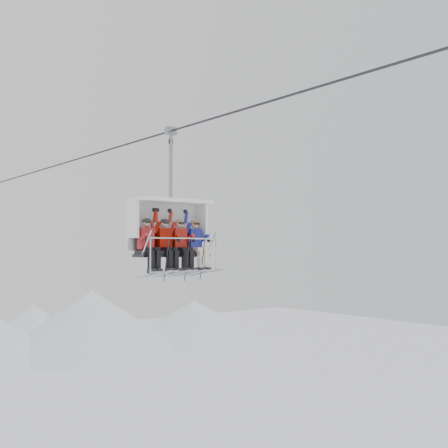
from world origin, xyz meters
TOP-DOWN VIEW (x-y plane):
  - haul_cable at (0.00, 0.00)m, footprint 0.06×50.00m
  - chairlift_carrier at (0.00, 2.48)m, footprint 2.28×1.17m
  - skier_far_left at (-0.82, 2.17)m, footprint 0.39×1.69m
  - skier_center_left at (-0.26, 2.17)m, footprint 0.39×1.69m
  - skier_center_right at (0.23, 2.17)m, footprint 0.39×1.69m
  - skier_far_right at (0.75, 2.17)m, footprint 0.39×1.69m

SIDE VIEW (x-z plane):
  - skier_far_left at x=-0.82m, z-range 9.41..10.98m
  - skier_center_left at x=-0.26m, z-range 9.41..10.98m
  - skier_center_right at x=0.23m, z-range 9.41..10.98m
  - skier_far_right at x=0.75m, z-range 9.41..10.98m
  - chairlift_carrier at x=0.00m, z-range 8.67..12.65m
  - haul_cable at x=0.00m, z-range 13.27..13.33m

